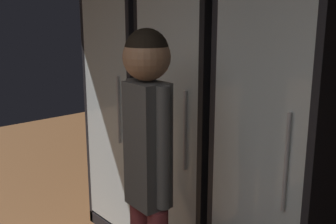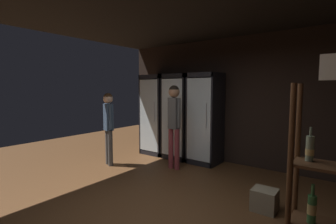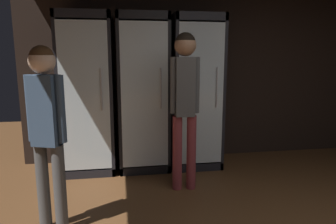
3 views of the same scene
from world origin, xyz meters
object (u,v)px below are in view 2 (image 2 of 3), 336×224
at_px(cooler_center, 206,119).
at_px(cooler_far_left, 158,115).
at_px(cooler_left, 180,117).
at_px(shopper_far, 108,121).
at_px(shopper_near, 174,117).
at_px(wine_crate_floor, 265,200).

bearing_deg(cooler_center, cooler_far_left, -179.95).
xyz_separation_m(cooler_left, cooler_center, (0.71, 0.00, 0.00)).
height_order(cooler_center, shopper_far, cooler_center).
height_order(cooler_far_left, shopper_far, cooler_far_left).
relative_size(cooler_left, shopper_far, 1.28).
bearing_deg(shopper_near, cooler_left, 115.88).
bearing_deg(shopper_far, cooler_center, 42.29).
xyz_separation_m(cooler_center, wine_crate_floor, (1.73, -1.53, -0.84)).
height_order(cooler_center, wine_crate_floor, cooler_center).
bearing_deg(cooler_far_left, shopper_near, -36.60).
bearing_deg(cooler_left, cooler_far_left, 179.87).
height_order(cooler_center, shopper_near, cooler_center).
relative_size(cooler_left, cooler_center, 1.00).
xyz_separation_m(cooler_center, shopper_near, (-0.31, -0.82, 0.11)).
relative_size(cooler_far_left, shopper_near, 1.16).
height_order(cooler_far_left, cooler_left, same).
bearing_deg(shopper_near, wine_crate_floor, -19.06).
relative_size(cooler_far_left, cooler_center, 1.00).
bearing_deg(cooler_far_left, wine_crate_floor, -25.90).
distance_m(shopper_near, shopper_far, 1.45).
distance_m(shopper_near, wine_crate_floor, 2.36).
relative_size(cooler_far_left, cooler_left, 1.00).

